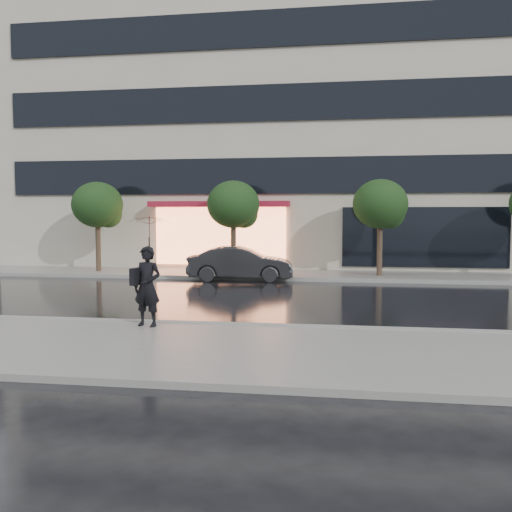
# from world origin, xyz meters

# --- Properties ---
(ground) EXTENTS (120.00, 120.00, 0.00)m
(ground) POSITION_xyz_m (0.00, 0.00, 0.00)
(ground) COLOR black
(ground) RESTS_ON ground
(sidewalk_near) EXTENTS (60.00, 4.50, 0.12)m
(sidewalk_near) POSITION_xyz_m (0.00, -3.25, 0.06)
(sidewalk_near) COLOR slate
(sidewalk_near) RESTS_ON ground
(sidewalk_far) EXTENTS (60.00, 3.50, 0.12)m
(sidewalk_far) POSITION_xyz_m (0.00, 10.25, 0.06)
(sidewalk_far) COLOR slate
(sidewalk_far) RESTS_ON ground
(curb_near) EXTENTS (60.00, 0.25, 0.14)m
(curb_near) POSITION_xyz_m (0.00, -1.00, 0.07)
(curb_near) COLOR gray
(curb_near) RESTS_ON ground
(curb_far) EXTENTS (60.00, 0.25, 0.14)m
(curb_far) POSITION_xyz_m (0.00, 8.50, 0.07)
(curb_far) COLOR gray
(curb_far) RESTS_ON ground
(office_building) EXTENTS (30.00, 12.76, 18.00)m
(office_building) POSITION_xyz_m (-0.00, 17.97, 9.00)
(office_building) COLOR #B4AE98
(office_building) RESTS_ON ground
(tree_far_west) EXTENTS (2.20, 2.20, 3.99)m
(tree_far_west) POSITION_xyz_m (-8.94, 10.03, 2.92)
(tree_far_west) COLOR #33261C
(tree_far_west) RESTS_ON ground
(tree_mid_west) EXTENTS (2.20, 2.20, 3.99)m
(tree_mid_west) POSITION_xyz_m (-2.94, 10.03, 2.92)
(tree_mid_west) COLOR #33261C
(tree_mid_west) RESTS_ON ground
(tree_mid_east) EXTENTS (2.20, 2.20, 3.99)m
(tree_mid_east) POSITION_xyz_m (3.06, 10.03, 2.92)
(tree_mid_east) COLOR #33261C
(tree_mid_east) RESTS_ON ground
(parked_car) EXTENTS (4.19, 1.84, 1.34)m
(parked_car) POSITION_xyz_m (-2.39, 8.30, 0.67)
(parked_car) COLOR black
(parked_car) RESTS_ON ground
(pedestrian_with_umbrella) EXTENTS (1.10, 1.12, 2.43)m
(pedestrian_with_umbrella) POSITION_xyz_m (-2.62, -1.54, 1.69)
(pedestrian_with_umbrella) COLOR black
(pedestrian_with_umbrella) RESTS_ON sidewalk_near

